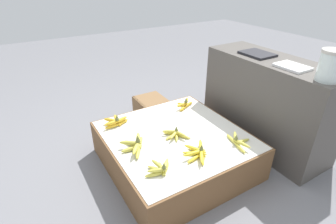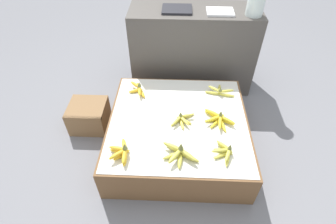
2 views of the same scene
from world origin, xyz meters
name	(u,v)px [view 2 (image 2 of 2)]	position (x,y,z in m)	size (l,w,h in m)	color
ground_plane	(177,144)	(0.00, 0.00, 0.00)	(10.00, 10.00, 0.00)	slate
display_platform	(178,132)	(0.00, 0.00, 0.14)	(1.02, 0.99, 0.28)	brown
back_vendor_table	(192,49)	(0.12, 0.84, 0.38)	(1.12, 0.41, 0.76)	#4C4742
wooden_crate	(89,116)	(-0.75, 0.18, 0.11)	(0.30, 0.28, 0.22)	olive
banana_bunch_front_left	(122,152)	(-0.36, -0.33, 0.31)	(0.14, 0.21, 0.10)	gold
banana_bunch_front_midleft	(179,153)	(0.01, -0.33, 0.31)	(0.25, 0.21, 0.11)	gold
banana_bunch_front_midright	(225,152)	(0.30, -0.30, 0.30)	(0.15, 0.20, 0.09)	gold
banana_bunch_middle_midleft	(182,119)	(0.03, -0.02, 0.30)	(0.19, 0.18, 0.08)	#DBCC4C
banana_bunch_middle_midright	(218,119)	(0.29, 0.00, 0.30)	(0.22, 0.22, 0.09)	yellow
banana_bunch_back_left	(138,89)	(-0.33, 0.31, 0.31)	(0.15, 0.20, 0.10)	gold
banana_bunch_back_midright	(220,91)	(0.33, 0.31, 0.30)	(0.24, 0.16, 0.08)	gold
glass_jar	(256,3)	(0.58, 0.74, 0.86)	(0.14, 0.14, 0.20)	silver
foam_tray_white	(220,12)	(0.32, 0.77, 0.77)	(0.22, 0.16, 0.02)	white
foam_tray_dark	(177,9)	(-0.04, 0.80, 0.77)	(0.25, 0.20, 0.02)	#232328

